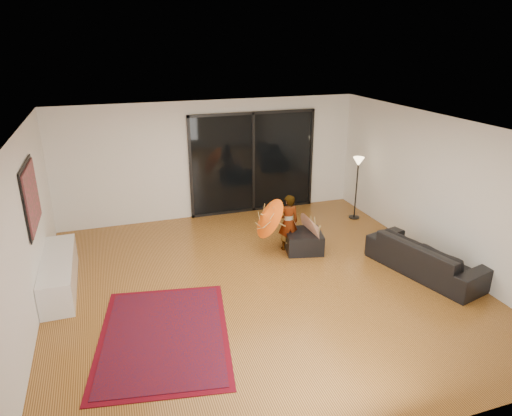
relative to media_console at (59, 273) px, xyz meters
name	(u,v)px	position (x,y,z in m)	size (l,w,h in m)	color
floor	(261,284)	(3.25, -0.97, -0.28)	(7.00, 7.00, 0.00)	#AE702F
ceiling	(261,128)	(3.25, -0.97, 2.42)	(7.00, 7.00, 0.00)	white
wall_back	(211,160)	(3.25, 2.53, 1.07)	(7.00, 7.00, 0.00)	silver
wall_front	(383,338)	(3.25, -4.47, 1.07)	(7.00, 7.00, 0.00)	silver
wall_left	(23,240)	(-0.25, -0.97, 1.07)	(7.00, 7.00, 0.00)	silver
wall_right	(440,190)	(6.75, -0.97, 1.07)	(7.00, 7.00, 0.00)	silver
sliding_door	(253,163)	(4.25, 2.50, 0.92)	(3.06, 0.07, 2.40)	black
painting	(31,197)	(-0.21, 0.03, 1.37)	(0.04, 1.28, 1.08)	black
media_console	(59,273)	(0.00, 0.00, 0.00)	(0.50, 1.99, 0.55)	white
speaker	(58,296)	(0.00, -0.56, -0.13)	(0.26, 0.26, 0.30)	#424244
persian_rug	(164,335)	(1.47, -1.89, -0.27)	(2.21, 2.79, 0.02)	#580713
sofa	(426,257)	(6.20, -1.50, 0.04)	(2.16, 0.84, 0.63)	black
ottoman	(304,241)	(4.50, 0.03, -0.08)	(0.69, 0.69, 0.40)	black
floor_lamp	(358,171)	(6.35, 1.26, 0.88)	(0.25, 0.25, 1.46)	black
child	(288,223)	(4.22, 0.19, 0.30)	(0.42, 0.27, 1.14)	#999999
parasol_orange	(263,219)	(3.67, 0.14, 0.46)	(0.58, 0.82, 0.87)	#E7520C
parasol_white	(319,225)	(4.82, 0.04, 0.23)	(0.53, 0.81, 0.88)	silver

